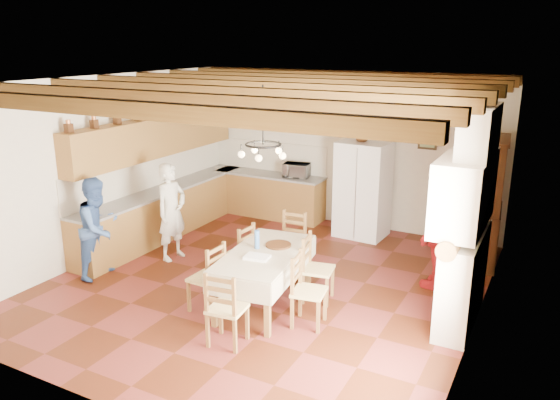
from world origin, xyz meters
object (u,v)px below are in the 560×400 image
object	(u,v)px
dining_table	(264,258)
chair_left_far	(237,254)
chair_end_far	(290,243)
refrigerator	(363,189)
chair_right_far	(318,268)
chair_end_near	(227,307)
person_woman_blue	(99,228)
chair_left_near	(207,277)
hutch	(487,202)
person_woman_red	(441,233)
chair_right_near	(309,290)
person_man	(172,212)
microwave	(297,170)

from	to	relation	value
dining_table	chair_left_far	size ratio (longest dim) A/B	1.95
chair_end_far	chair_left_far	bearing A→B (deg)	-124.92
refrigerator	chair_right_far	world-z (taller)	refrigerator
refrigerator	chair_right_far	size ratio (longest dim) A/B	1.85
chair_end_near	person_woman_blue	world-z (taller)	person_woman_blue
chair_left_near	person_woman_blue	world-z (taller)	person_woman_blue
dining_table	hutch	bearing A→B (deg)	51.13
chair_left_far	person_woman_red	bearing A→B (deg)	120.25
chair_end_far	person_woman_red	bearing A→B (deg)	10.80
chair_right_far	chair_end_far	xyz separation A→B (m)	(-0.79, 0.68, 0.00)
chair_left_near	chair_left_far	xyz separation A→B (m)	(-0.06, 0.87, 0.00)
chair_left_near	chair_end_far	bearing A→B (deg)	168.37
chair_right_near	chair_end_near	bearing A→B (deg)	132.84
chair_right_far	person_woman_blue	bearing A→B (deg)	93.40
person_woman_blue	person_woman_red	size ratio (longest dim) A/B	0.94
chair_left_near	person_man	bearing A→B (deg)	-125.70
dining_table	chair_end_far	bearing A→B (deg)	99.22
chair_right_far	chair_end_far	world-z (taller)	same
dining_table	chair_left_near	size ratio (longest dim) A/B	1.95
chair_right_far	chair_end_near	xyz separation A→B (m)	(-0.49, -1.56, 0.00)
chair_right_near	chair_end_far	size ratio (longest dim) A/B	1.00
dining_table	chair_right_far	distance (m)	0.79
chair_left_far	chair_right_near	distance (m)	1.57
chair_left_near	chair_left_far	bearing A→B (deg)	-173.38
chair_right_near	chair_right_far	distance (m)	0.72
chair_end_near	person_man	size ratio (longest dim) A/B	0.59
chair_left_near	chair_right_far	xyz separation A→B (m)	(1.21, 0.96, 0.00)
hutch	chair_right_near	bearing A→B (deg)	-122.17
chair_right_near	chair_right_far	size ratio (longest dim) A/B	1.00
chair_right_near	person_man	world-z (taller)	person_man
chair_right_near	person_woman_red	distance (m)	2.30
dining_table	chair_right_far	world-z (taller)	chair_right_far
chair_left_near	person_man	size ratio (longest dim) A/B	0.59
chair_left_far	hutch	bearing A→B (deg)	134.30
chair_left_near	chair_right_near	size ratio (longest dim) A/B	1.00
chair_end_near	microwave	size ratio (longest dim) A/B	1.91
chair_left_near	chair_right_far	world-z (taller)	same
chair_left_far	chair_end_far	xyz separation A→B (m)	(0.48, 0.78, 0.00)
hutch	chair_right_far	size ratio (longest dim) A/B	2.16
dining_table	chair_right_near	xyz separation A→B (m)	(0.78, -0.22, -0.21)
chair_left_far	chair_end_near	size ratio (longest dim) A/B	1.00
dining_table	person_woman_red	xyz separation A→B (m)	(1.99, 1.69, 0.15)
person_woman_blue	person_woman_red	xyz separation A→B (m)	(4.70, 2.02, 0.05)
chair_end_far	dining_table	bearing A→B (deg)	-83.88
chair_right_near	chair_right_far	world-z (taller)	same
refrigerator	chair_end_far	bearing A→B (deg)	-97.60
hutch	person_man	xyz separation A→B (m)	(-4.60, -2.25, -0.22)
refrigerator	hutch	xyz separation A→B (m)	(2.20, -0.30, 0.15)
hutch	microwave	world-z (taller)	hutch
chair_right_far	dining_table	bearing A→B (deg)	118.00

